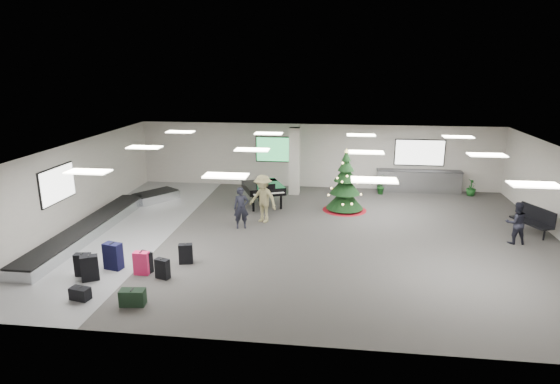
# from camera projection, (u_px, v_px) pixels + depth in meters

# --- Properties ---
(ground) EXTENTS (18.00, 18.00, 0.00)m
(ground) POSITION_uv_depth(u_px,v_px,m) (307.00, 235.00, 17.21)
(ground) COLOR #312F2D
(ground) RESTS_ON ground
(room_envelope) EXTENTS (18.02, 14.02, 3.21)m
(room_envelope) POSITION_uv_depth(u_px,v_px,m) (299.00, 169.00, 17.28)
(room_envelope) COLOR beige
(room_envelope) RESTS_ON ground
(baggage_carousel) EXTENTS (2.28, 9.71, 0.43)m
(baggage_carousel) POSITION_uv_depth(u_px,v_px,m) (104.00, 222.00, 18.01)
(baggage_carousel) COLOR silver
(baggage_carousel) RESTS_ON ground
(service_counter) EXTENTS (4.05, 0.65, 1.08)m
(service_counter) POSITION_uv_depth(u_px,v_px,m) (418.00, 181.00, 22.84)
(service_counter) COLOR silver
(service_counter) RESTS_ON ground
(suitcase_0) EXTENTS (0.56, 0.47, 0.78)m
(suitcase_0) POSITION_uv_depth(u_px,v_px,m) (90.00, 268.00, 13.53)
(suitcase_0) COLOR black
(suitcase_0) RESTS_ON ground
(suitcase_1) EXTENTS (0.47, 0.37, 0.67)m
(suitcase_1) POSITION_uv_depth(u_px,v_px,m) (146.00, 262.00, 14.10)
(suitcase_1) COLOR black
(suitcase_1) RESTS_ON ground
(pink_suitcase) EXTENTS (0.45, 0.26, 0.72)m
(pink_suitcase) POSITION_uv_depth(u_px,v_px,m) (142.00, 263.00, 13.95)
(pink_suitcase) COLOR #E71E57
(pink_suitcase) RESTS_ON ground
(suitcase_3) EXTENTS (0.47, 0.33, 0.66)m
(suitcase_3) POSITION_uv_depth(u_px,v_px,m) (186.00, 254.00, 14.71)
(suitcase_3) COLOR black
(suitcase_3) RESTS_ON ground
(navy_suitcase) EXTENTS (0.60, 0.43, 0.86)m
(navy_suitcase) POSITION_uv_depth(u_px,v_px,m) (113.00, 256.00, 14.29)
(navy_suitcase) COLOR black
(navy_suitcase) RESTS_ON ground
(suitcase_5) EXTENTS (0.49, 0.31, 0.71)m
(suitcase_5) POSITION_uv_depth(u_px,v_px,m) (83.00, 265.00, 13.85)
(suitcase_5) COLOR black
(suitcase_5) RESTS_ON ground
(green_duffel) EXTENTS (0.68, 0.39, 0.45)m
(green_duffel) POSITION_uv_depth(u_px,v_px,m) (133.00, 297.00, 12.19)
(green_duffel) COLOR black
(green_duffel) RESTS_ON ground
(suitcase_7) EXTENTS (0.46, 0.34, 0.62)m
(suitcase_7) POSITION_uv_depth(u_px,v_px,m) (162.00, 269.00, 13.69)
(suitcase_7) COLOR black
(suitcase_7) RESTS_ON ground
(black_duffel) EXTENTS (0.57, 0.38, 0.36)m
(black_duffel) POSITION_uv_depth(u_px,v_px,m) (80.00, 294.00, 12.48)
(black_duffel) COLOR black
(black_duffel) RESTS_ON ground
(christmas_tree) EXTENTS (1.89, 1.89, 2.69)m
(christmas_tree) POSITION_uv_depth(u_px,v_px,m) (345.00, 189.00, 19.90)
(christmas_tree) COLOR maroon
(christmas_tree) RESTS_ON ground
(grand_piano) EXTENTS (2.20, 2.46, 1.15)m
(grand_piano) POSITION_uv_depth(u_px,v_px,m) (264.00, 188.00, 20.50)
(grand_piano) COLOR black
(grand_piano) RESTS_ON ground
(bench) EXTENTS (1.15, 1.70, 1.03)m
(bench) POSITION_uv_depth(u_px,v_px,m) (535.00, 219.00, 17.14)
(bench) COLOR black
(bench) RESTS_ON ground
(traveler_a) EXTENTS (0.67, 0.53, 1.60)m
(traveler_a) POSITION_uv_depth(u_px,v_px,m) (241.00, 208.00, 17.75)
(traveler_a) COLOR black
(traveler_a) RESTS_ON ground
(traveler_b) EXTENTS (1.43, 1.20, 1.92)m
(traveler_b) POSITION_uv_depth(u_px,v_px,m) (263.00, 199.00, 18.40)
(traveler_b) COLOR #8F8558
(traveler_b) RESTS_ON ground
(traveler_bench) EXTENTS (0.79, 0.65, 1.51)m
(traveler_bench) POSITION_uv_depth(u_px,v_px,m) (516.00, 223.00, 16.24)
(traveler_bench) COLOR black
(traveler_bench) RESTS_ON ground
(potted_plant_left) EXTENTS (0.52, 0.47, 0.77)m
(potted_plant_left) POSITION_uv_depth(u_px,v_px,m) (382.00, 186.00, 22.49)
(potted_plant_left) COLOR #144019
(potted_plant_left) RESTS_ON ground
(potted_plant_right) EXTENTS (0.50, 0.50, 0.82)m
(potted_plant_right) POSITION_uv_depth(u_px,v_px,m) (471.00, 187.00, 22.22)
(potted_plant_right) COLOR #144019
(potted_plant_right) RESTS_ON ground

